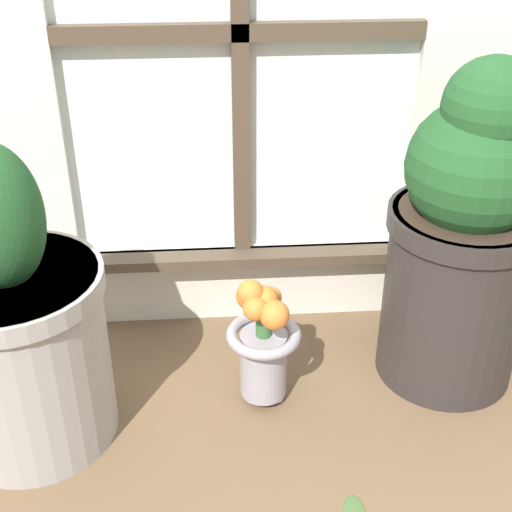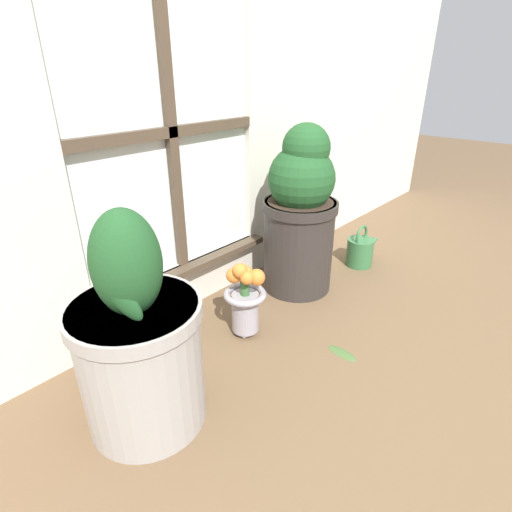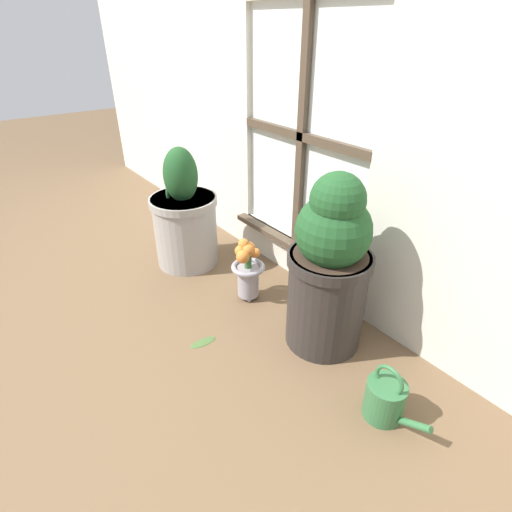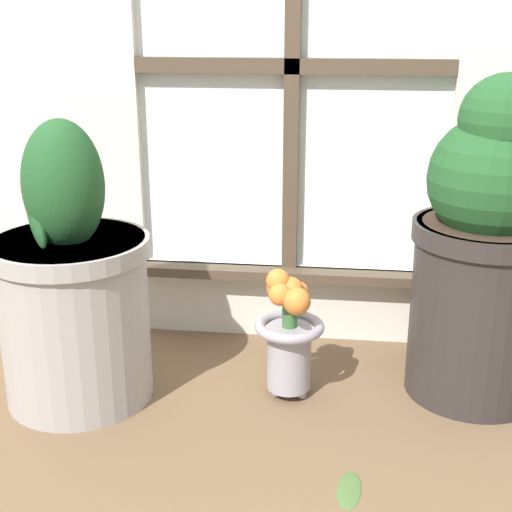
% 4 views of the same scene
% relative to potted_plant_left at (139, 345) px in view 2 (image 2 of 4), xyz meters
% --- Properties ---
extents(ground_plane, '(10.00, 10.00, 0.00)m').
position_rel_potted_plant_left_xyz_m(ground_plane, '(0.43, -0.26, -0.24)').
color(ground_plane, brown).
extents(potted_plant_left, '(0.33, 0.33, 0.61)m').
position_rel_potted_plant_left_xyz_m(potted_plant_left, '(0.00, 0.00, 0.00)').
color(potted_plant_left, '#9E9993').
rests_on(potted_plant_left, ground_plane).
extents(potted_plant_right, '(0.31, 0.31, 0.69)m').
position_rel_potted_plant_left_xyz_m(potted_plant_right, '(0.86, 0.13, 0.09)').
color(potted_plant_right, '#2D2826').
rests_on(potted_plant_right, ground_plane).
extents(flower_vase, '(0.15, 0.15, 0.29)m').
position_rel_potted_plant_left_xyz_m(flower_vase, '(0.45, 0.06, -0.09)').
color(flower_vase, '#99939E').
rests_on(flower_vase, ground_plane).
extents(watering_can, '(0.23, 0.13, 0.20)m').
position_rel_potted_plant_left_xyz_m(watering_can, '(1.23, 0.02, -0.17)').
color(watering_can, '#336B3D').
rests_on(watering_can, ground_plane).
extents(fallen_leaf, '(0.05, 0.11, 0.01)m').
position_rel_potted_plant_left_xyz_m(fallen_leaf, '(0.59, -0.26, -0.24)').
color(fallen_leaf, '#476633').
rests_on(fallen_leaf, ground_plane).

